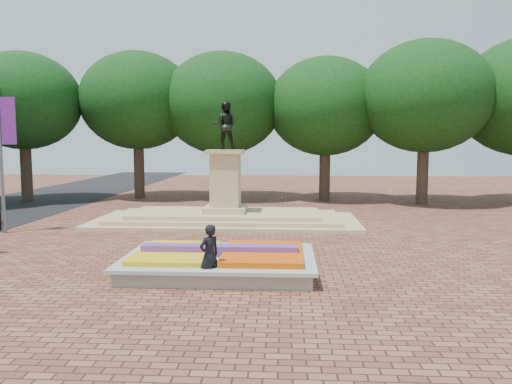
% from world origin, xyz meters
% --- Properties ---
extents(ground, '(90.00, 90.00, 0.00)m').
position_xyz_m(ground, '(0.00, 0.00, 0.00)').
color(ground, brown).
rests_on(ground, ground).
extents(flower_bed, '(6.30, 4.30, 0.91)m').
position_xyz_m(flower_bed, '(1.03, -2.00, 0.38)').
color(flower_bed, gray).
rests_on(flower_bed, ground).
extents(monument, '(14.00, 6.00, 6.40)m').
position_xyz_m(monument, '(0.00, 8.00, 0.88)').
color(monument, tan).
rests_on(monument, ground).
extents(tree_row_back, '(44.80, 8.80, 10.43)m').
position_xyz_m(tree_row_back, '(2.33, 18.00, 6.67)').
color(tree_row_back, '#34281C').
rests_on(tree_row_back, ground).
extents(pedestrian, '(0.81, 0.80, 1.88)m').
position_xyz_m(pedestrian, '(0.90, -3.59, 0.94)').
color(pedestrian, black).
rests_on(pedestrian, ground).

